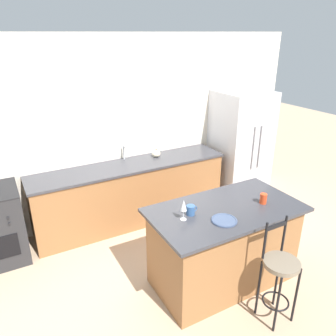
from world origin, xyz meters
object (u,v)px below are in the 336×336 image
at_px(bar_stool_near, 279,272).
at_px(tumbler_cup, 263,199).
at_px(refrigerator, 239,146).
at_px(coffee_mug, 191,210).
at_px(wine_glass, 184,206).
at_px(dinner_plate, 224,220).
at_px(pumpkin_decoration, 156,154).

bearing_deg(bar_stool_near, tumbler_cup, 63.70).
height_order(refrigerator, coffee_mug, refrigerator).
distance_m(bar_stool_near, coffee_mug, 1.03).
bearing_deg(coffee_mug, wine_glass, -157.31).
height_order(wine_glass, tumbler_cup, wine_glass).
bearing_deg(dinner_plate, refrigerator, 46.40).
relative_size(bar_stool_near, dinner_plate, 4.18).
height_order(bar_stool_near, dinner_plate, bar_stool_near).
relative_size(wine_glass, pumpkin_decoration, 1.70).
bearing_deg(tumbler_cup, pumpkin_decoration, 100.51).
relative_size(bar_stool_near, wine_glass, 4.98).
height_order(tumbler_cup, pumpkin_decoration, tumbler_cup).
height_order(refrigerator, bar_stool_near, refrigerator).
bearing_deg(dinner_plate, tumbler_cup, 8.45).
xyz_separation_m(wine_glass, coffee_mug, (0.12, 0.05, -0.10)).
distance_m(coffee_mug, pumpkin_decoration, 1.79).
xyz_separation_m(wine_glass, tumbler_cup, (0.94, -0.13, -0.10)).
bearing_deg(dinner_plate, coffee_mug, 130.02).
distance_m(refrigerator, wine_glass, 2.63).
bearing_deg(tumbler_cup, wine_glass, 172.16).
relative_size(refrigerator, wine_glass, 8.39).
relative_size(coffee_mug, tumbler_cup, 1.10).
distance_m(dinner_plate, wine_glass, 0.43).
bearing_deg(pumpkin_decoration, refrigerator, -6.64).
xyz_separation_m(refrigerator, dinner_plate, (-1.73, -1.82, 0.04)).
distance_m(bar_stool_near, pumpkin_decoration, 2.53).
distance_m(dinner_plate, coffee_mug, 0.35).
bearing_deg(bar_stool_near, dinner_plate, 121.60).
xyz_separation_m(refrigerator, coffee_mug, (-1.96, -1.55, 0.09)).
distance_m(tumbler_cup, pumpkin_decoration, 1.94).
bearing_deg(refrigerator, dinner_plate, -133.60).
height_order(bar_stool_near, wine_glass, wine_glass).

